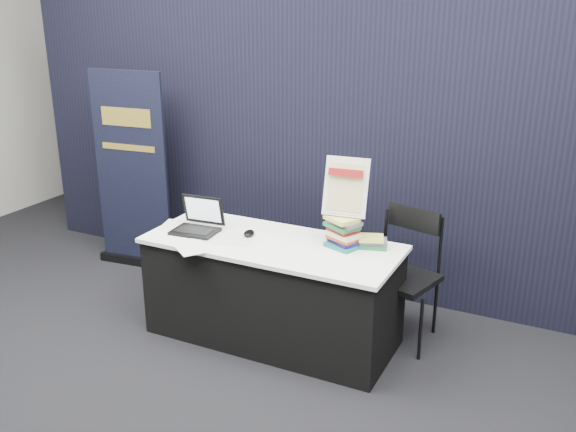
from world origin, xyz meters
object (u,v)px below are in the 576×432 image
at_px(book_stack_tall, 343,232).
at_px(book_stack_short, 372,242).
at_px(pullup_banner, 132,182).
at_px(laptop, 198,223).
at_px(info_sign, 346,188).
at_px(stacking_chair, 404,271).
at_px(display_table, 272,290).

relative_size(book_stack_tall, book_stack_short, 1.13).
height_order(book_stack_short, pullup_banner, pullup_banner).
xyz_separation_m(laptop, pullup_banner, (-1.16, 0.68, -0.02)).
distance_m(book_stack_short, info_sign, 0.42).
distance_m(book_stack_tall, book_stack_short, 0.22).
height_order(book_stack_tall, stacking_chair, book_stack_tall).
distance_m(display_table, stacking_chair, 0.95).
bearing_deg(laptop, display_table, -0.30).
distance_m(laptop, book_stack_tall, 1.08).
height_order(display_table, pullup_banner, pullup_banner).
xyz_separation_m(book_stack_short, info_sign, (-0.18, -0.06, 0.38)).
height_order(laptop, book_stack_tall, laptop).
bearing_deg(display_table, book_stack_tall, 15.75).
height_order(laptop, book_stack_short, laptop).
height_order(info_sign, stacking_chair, info_sign).
bearing_deg(info_sign, book_stack_tall, -96.29).
bearing_deg(book_stack_short, book_stack_tall, -154.29).
bearing_deg(book_stack_tall, stacking_chair, 38.16).
bearing_deg(laptop, book_stack_short, 7.45).
bearing_deg(stacking_chair, book_stack_tall, -127.15).
relative_size(book_stack_tall, pullup_banner, 0.14).
xyz_separation_m(display_table, laptop, (-0.58, -0.04, 0.43)).
xyz_separation_m(display_table, info_sign, (0.48, 0.16, 0.79)).
distance_m(book_stack_tall, info_sign, 0.31).
height_order(laptop, stacking_chair, laptop).
relative_size(display_table, info_sign, 4.40).
xyz_separation_m(laptop, stacking_chair, (1.42, 0.47, -0.28)).
height_order(display_table, laptop, laptop).
bearing_deg(laptop, stacking_chair, 13.44).
relative_size(laptop, book_stack_short, 1.55).
bearing_deg(pullup_banner, info_sign, -17.59).
bearing_deg(display_table, laptop, -175.63).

